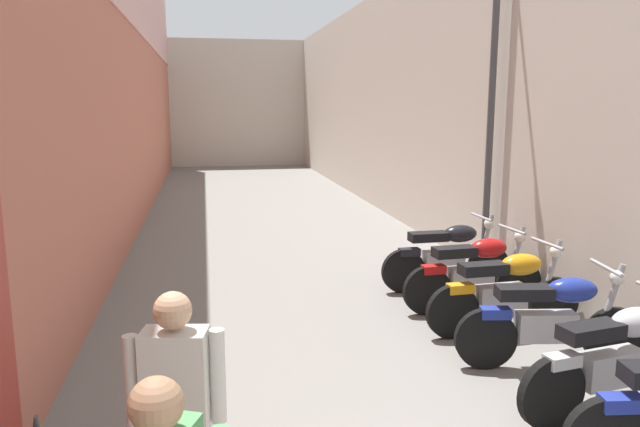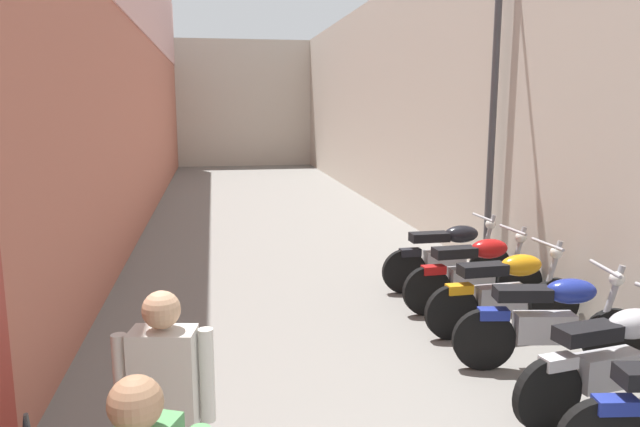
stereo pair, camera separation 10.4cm
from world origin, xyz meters
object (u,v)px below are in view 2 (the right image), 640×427
at_px(motorcycle_fifth, 551,319).
at_px(motorcycle_sixth, 506,291).
at_px(motorcycle_fourth, 614,359).
at_px(motorcycle_seventh, 475,272).
at_px(motorcycle_eighth, 449,255).
at_px(street_lamp, 489,80).
at_px(pedestrian_mid_alley, 166,409).

distance_m(motorcycle_fifth, motorcycle_sixth, 0.91).
height_order(motorcycle_fourth, motorcycle_seventh, same).
xyz_separation_m(motorcycle_eighth, street_lamp, (0.70, 0.51, 2.36)).
distance_m(motorcycle_fourth, motorcycle_sixth, 1.83).
height_order(motorcycle_fifth, motorcycle_sixth, same).
xyz_separation_m(motorcycle_eighth, pedestrian_mid_alley, (-3.41, -4.46, 0.42)).
height_order(motorcycle_seventh, street_lamp, street_lamp).
xyz_separation_m(motorcycle_fifth, motorcycle_eighth, (0.00, 2.55, 0.00)).
relative_size(motorcycle_fifth, pedestrian_mid_alley, 1.17).
bearing_deg(motorcycle_fifth, street_lamp, 77.04).
bearing_deg(pedestrian_mid_alley, motorcycle_eighth, 52.61).
bearing_deg(motorcycle_seventh, pedestrian_mid_alley, -133.41).
bearing_deg(motorcycle_seventh, motorcycle_eighth, 90.00).
xyz_separation_m(motorcycle_fourth, street_lamp, (0.70, 3.98, 2.36)).
xyz_separation_m(motorcycle_fifth, motorcycle_seventh, (0.00, 1.69, 0.00)).
relative_size(motorcycle_seventh, motorcycle_eighth, 1.00).
relative_size(motorcycle_sixth, street_lamp, 0.38).
bearing_deg(pedestrian_mid_alley, motorcycle_fifth, 29.29).
bearing_deg(motorcycle_sixth, motorcycle_eighth, 90.00).
bearing_deg(motorcycle_sixth, pedestrian_mid_alley, -140.37).
xyz_separation_m(motorcycle_fourth, pedestrian_mid_alley, (-3.41, -0.99, 0.42)).
height_order(pedestrian_mid_alley, street_lamp, street_lamp).
bearing_deg(street_lamp, motorcycle_eighth, -144.12).
distance_m(motorcycle_fourth, pedestrian_mid_alley, 3.57).
bearing_deg(motorcycle_sixth, motorcycle_fourth, -90.00).
xyz_separation_m(motorcycle_fifth, motorcycle_sixth, (0.00, 0.91, 0.00)).
relative_size(motorcycle_fourth, street_lamp, 0.37).
bearing_deg(street_lamp, motorcycle_seventh, -117.25).
xyz_separation_m(motorcycle_fourth, motorcycle_eighth, (0.00, 3.47, 0.00)).
bearing_deg(motorcycle_eighth, street_lamp, 35.88).
xyz_separation_m(motorcycle_sixth, pedestrian_mid_alley, (-3.41, -2.82, 0.42)).
distance_m(motorcycle_fourth, street_lamp, 4.68).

